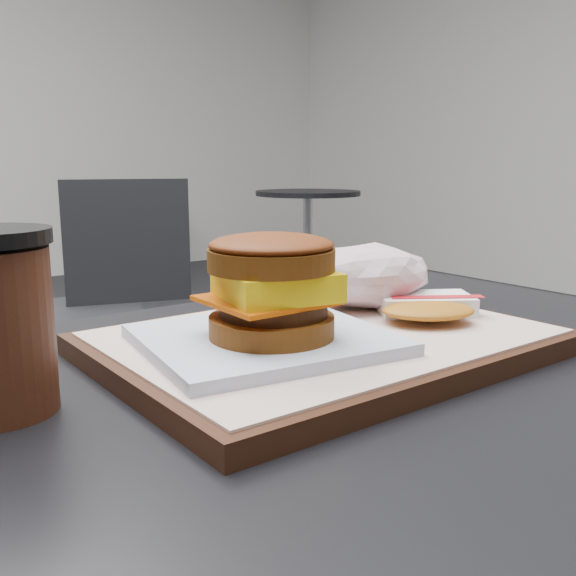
# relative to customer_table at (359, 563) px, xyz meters

# --- Properties ---
(customer_table) EXTENTS (0.80, 0.60, 0.77)m
(customer_table) POSITION_rel_customer_table_xyz_m (0.00, 0.00, 0.00)
(customer_table) COLOR #A5A5AA
(customer_table) RESTS_ON ground
(serving_tray) EXTENTS (0.38, 0.28, 0.02)m
(serving_tray) POSITION_rel_customer_table_xyz_m (-0.01, 0.04, 0.20)
(serving_tray) COLOR #32180D
(serving_tray) RESTS_ON customer_table
(breakfast_sandwich) EXTENTS (0.21, 0.20, 0.09)m
(breakfast_sandwich) POSITION_rel_customer_table_xyz_m (-0.07, 0.03, 0.24)
(breakfast_sandwich) COLOR white
(breakfast_sandwich) RESTS_ON serving_tray
(hash_brown) EXTENTS (0.14, 0.13, 0.02)m
(hash_brown) POSITION_rel_customer_table_xyz_m (0.10, 0.03, 0.22)
(hash_brown) COLOR white
(hash_brown) RESTS_ON serving_tray
(crumpled_wrapper) EXTENTS (0.14, 0.11, 0.06)m
(crumpled_wrapper) POSITION_rel_customer_table_xyz_m (0.10, 0.10, 0.24)
(crumpled_wrapper) COLOR white
(crumpled_wrapper) RESTS_ON serving_tray
(neighbor_chair) EXTENTS (0.65, 0.53, 0.88)m
(neighbor_chair) POSITION_rel_customer_table_xyz_m (0.35, 1.59, -0.07)
(neighbor_chair) COLOR #97979B
(neighbor_chair) RESTS_ON ground
(bg_table_near) EXTENTS (0.66, 0.66, 0.75)m
(bg_table_near) POSITION_rel_customer_table_xyz_m (2.20, 2.80, -0.02)
(bg_table_near) COLOR black
(bg_table_near) RESTS_ON ground
(bg_table_far) EXTENTS (0.66, 0.66, 0.75)m
(bg_table_far) POSITION_rel_customer_table_xyz_m (1.80, 4.50, -0.02)
(bg_table_far) COLOR black
(bg_table_far) RESTS_ON ground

